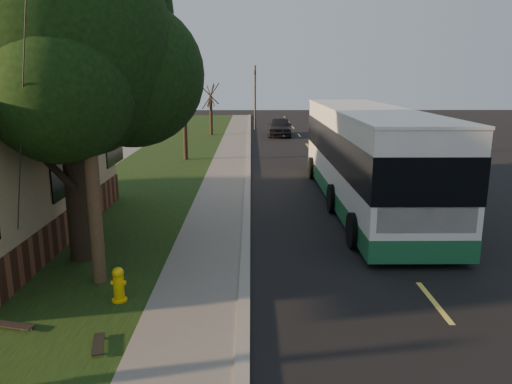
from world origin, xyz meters
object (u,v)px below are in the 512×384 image
Objects in this scene: fire_hydrant at (119,284)px; transit_bus at (367,154)px; leafy_tree at (69,53)px; distant_car at (280,126)px; skateboard_spare at (13,326)px; dumpster at (16,189)px; skateboard_main at (98,344)px; utility_pole at (84,77)px; traffic_signal at (255,93)px; bare_tree_far at (211,110)px; bare_tree_near at (185,122)px.

fire_hydrant is 0.06× the size of transit_bus.
leafy_tree reaches higher than distant_car.
skateboard_spare is 9.67m from dumpster.
dumpster reaches higher than skateboard_spare.
fire_hydrant is 5.65m from leafy_tree.
skateboard_main is at bearing -124.40° from transit_bus.
traffic_signal is (3.81, 33.01, -1.47)m from utility_pole.
leafy_tree is at bearing -98.47° from traffic_signal.
skateboard_main is 0.42× the size of dumpster.
skateboard_spare is (-1.27, -31.16, -1.88)m from bare_tree_far.
bare_tree_near is (-0.90, 18.00, 1.72)m from fire_hydrant.
bare_tree_near is at bearing 92.86° from fire_hydrant.
bare_tree_near is 16.52m from traffic_signal.
traffic_signal is 0.42× the size of transit_bus.
dumpster is (-4.01, 5.02, -4.45)m from leafy_tree.
bare_tree_far is at bearing 87.61° from bare_tree_near.
dumpster is 0.42× the size of distant_car.
utility_pole reaches higher than bare_tree_far.
dumpster is at bearing -114.36° from bare_tree_near.
transit_bus is (7.84, -9.83, -0.27)m from bare_tree_near.
skateboard_main is (0.81, -2.82, -4.51)m from utility_pole.
distant_car is at bearing 80.40° from fire_hydrant.
skateboard_main is at bearing -87.11° from bare_tree_near.
traffic_signal reaches higher than dumpster.
skateboard_spare is at bearing -98.37° from distant_car.
bare_tree_far is (1.17, 27.35, -3.16)m from leafy_tree.
bare_tree_far reaches higher than distant_car.
fire_hydrant is 0.09× the size of leafy_tree.
leafy_tree reaches higher than skateboard_spare.
utility_pole is 33.26m from traffic_signal.
fire_hydrant is 4.37m from utility_pole.
distant_car is (6.59, 27.01, -4.41)m from leafy_tree.
skateboard_spare is (-4.77, -35.16, -3.04)m from traffic_signal.
transit_bus reaches higher than fire_hydrant.
utility_pole is 2.11× the size of bare_tree_near.
traffic_signal is 36.08m from skateboard_main.
skateboard_main is (0.10, -1.82, -0.31)m from fire_hydrant.
dumpster is at bearing 126.15° from utility_pole.
transit_bus is at bearing 32.98° from leafy_tree.
fire_hydrant is 18.10m from bare_tree_near.
dumpster is at bearing 128.62° from leafy_tree.
bare_tree_near reaches higher than bare_tree_far.
bare_tree_near is (-0.19, 17.01, -2.48)m from utility_pole.
utility_pole reaches higher than skateboard_main.
leafy_tree is 10.05× the size of skateboard_main.
dumpster is (-12.52, -0.51, -1.16)m from transit_bus.
utility_pole is 1.65× the size of traffic_signal.
traffic_signal is 6.65× the size of skateboard_spare.
traffic_signal is at bearing 75.96° from bare_tree_near.
fire_hydrant is 2.06m from skateboard_spare.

